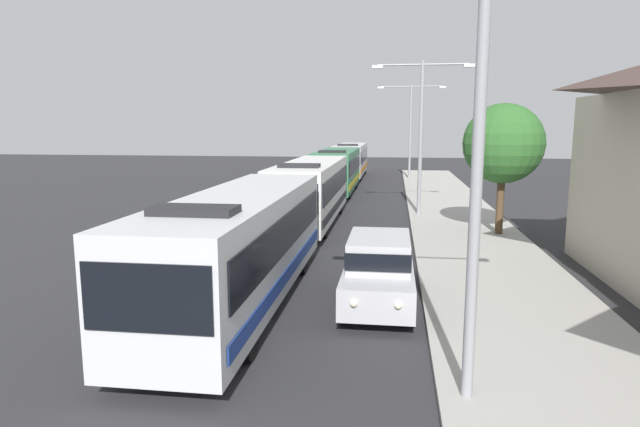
{
  "coord_description": "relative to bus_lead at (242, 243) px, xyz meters",
  "views": [
    {
      "loc": [
        2.75,
        -2.54,
        4.86
      ],
      "look_at": [
        0.32,
        15.19,
        1.92
      ],
      "focal_mm": 30.37,
      "sensor_mm": 36.0,
      "label": 1
    }
  ],
  "objects": [
    {
      "name": "bus_middle",
      "position": [
        -0.0,
        24.86,
        -0.0
      ],
      "size": [
        2.58,
        11.06,
        3.21
      ],
      "color": "#33724C",
      "rests_on": "ground_plane"
    },
    {
      "name": "bus_fourth_in_line",
      "position": [
        -0.0,
        36.79,
        -0.0
      ],
      "size": [
        2.58,
        11.24,
        3.21
      ],
      "color": "silver",
      "rests_on": "ground_plane"
    },
    {
      "name": "streetlamp_near",
      "position": [
        5.4,
        -4.76,
        3.33
      ],
      "size": [
        5.51,
        0.28,
        7.96
      ],
      "color": "gray",
      "rests_on": "sidewalk"
    },
    {
      "name": "streetlamp_mid",
      "position": [
        5.4,
        15.18,
        3.31
      ],
      "size": [
        5.21,
        0.28,
        7.97
      ],
      "color": "gray",
      "rests_on": "sidewalk"
    },
    {
      "name": "bus_second_in_line",
      "position": [
        -0.0,
        12.4,
        -0.0
      ],
      "size": [
        2.58,
        11.4,
        3.21
      ],
      "color": "silver",
      "rests_on": "ground_plane"
    },
    {
      "name": "streetlamp_far",
      "position": [
        5.4,
        35.12,
        3.5
      ],
      "size": [
        5.92,
        0.28,
        8.22
      ],
      "color": "gray",
      "rests_on": "sidewalk"
    },
    {
      "name": "bus_lead",
      "position": [
        0.0,
        0.0,
        0.0
      ],
      "size": [
        2.58,
        11.47,
        3.21
      ],
      "color": "silver",
      "rests_on": "ground_plane"
    },
    {
      "name": "white_suv",
      "position": [
        3.7,
        0.35,
        -0.66
      ],
      "size": [
        1.86,
        4.58,
        1.9
      ],
      "color": "#B7B7BC",
      "rests_on": "ground_plane"
    },
    {
      "name": "roadside_tree",
      "position": [
        8.65,
        10.2,
        2.37
      ],
      "size": [
        3.42,
        3.42,
        5.63
      ],
      "color": "#4C3823",
      "rests_on": "sidewalk"
    }
  ]
}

